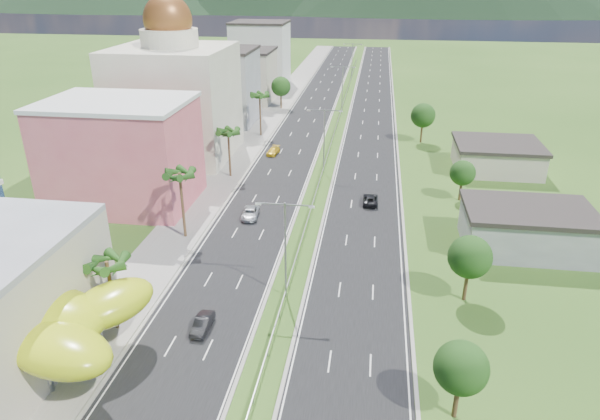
% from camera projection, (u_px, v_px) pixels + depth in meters
% --- Properties ---
extents(ground, '(500.00, 500.00, 0.00)m').
position_uv_depth(ground, '(268.00, 356.00, 48.87)').
color(ground, '#2D5119').
rests_on(ground, ground).
extents(road_left, '(11.00, 260.00, 0.04)m').
position_uv_depth(road_left, '(310.00, 114.00, 131.13)').
color(road_left, black).
rests_on(road_left, ground).
extents(road_right, '(11.00, 260.00, 0.04)m').
position_uv_depth(road_right, '(371.00, 116.00, 129.19)').
color(road_right, black).
rests_on(road_right, ground).
extents(sidewalk_left, '(7.00, 260.00, 0.12)m').
position_uv_depth(sidewalk_left, '(272.00, 113.00, 132.34)').
color(sidewalk_left, gray).
rests_on(sidewalk_left, ground).
extents(median_guardrail, '(0.10, 216.06, 0.76)m').
position_uv_depth(median_guardrail, '(334.00, 133.00, 113.64)').
color(median_guardrail, gray).
rests_on(median_guardrail, ground).
extents(streetlight_median_b, '(6.04, 0.25, 11.00)m').
position_uv_depth(streetlight_median_b, '(285.00, 240.00, 55.14)').
color(streetlight_median_b, gray).
rests_on(streetlight_median_b, ground).
extents(streetlight_median_c, '(6.04, 0.25, 11.00)m').
position_uv_depth(streetlight_median_c, '(324.00, 134.00, 91.27)').
color(streetlight_median_c, gray).
rests_on(streetlight_median_c, ground).
extents(streetlight_median_d, '(6.04, 0.25, 11.00)m').
position_uv_depth(streetlight_median_d, '(343.00, 84.00, 131.92)').
color(streetlight_median_d, gray).
rests_on(streetlight_median_d, ground).
extents(streetlight_median_e, '(6.04, 0.25, 11.00)m').
position_uv_depth(streetlight_median_e, '(352.00, 57.00, 172.57)').
color(streetlight_median_e, gray).
rests_on(streetlight_median_e, ground).
extents(lime_canopy, '(18.00, 15.00, 7.40)m').
position_uv_depth(lime_canopy, '(29.00, 318.00, 45.80)').
color(lime_canopy, '#B4C813').
rests_on(lime_canopy, ground).
extents(pink_shophouse, '(20.00, 15.00, 15.00)m').
position_uv_depth(pink_shophouse, '(122.00, 155.00, 78.33)').
color(pink_shophouse, '#D15564').
rests_on(pink_shophouse, ground).
extents(domed_building, '(20.00, 20.00, 28.70)m').
position_uv_depth(domed_building, '(175.00, 96.00, 97.53)').
color(domed_building, beige).
rests_on(domed_building, ground).
extents(midrise_grey, '(16.00, 15.00, 16.00)m').
position_uv_depth(midrise_grey, '(219.00, 87.00, 121.35)').
color(midrise_grey, gray).
rests_on(midrise_grey, ground).
extents(midrise_beige, '(16.00, 15.00, 13.00)m').
position_uv_depth(midrise_beige, '(243.00, 77.00, 141.84)').
color(midrise_beige, '#BEB29D').
rests_on(midrise_beige, ground).
extents(midrise_white, '(16.00, 15.00, 18.00)m').
position_uv_depth(midrise_white, '(261.00, 55.00, 161.59)').
color(midrise_white, silver).
rests_on(midrise_white, ground).
extents(shed_near, '(15.00, 10.00, 5.00)m').
position_uv_depth(shed_near, '(526.00, 231.00, 66.81)').
color(shed_near, gray).
rests_on(shed_near, ground).
extents(shed_far, '(14.00, 12.00, 4.40)m').
position_uv_depth(shed_far, '(497.00, 158.00, 93.77)').
color(shed_far, '#BEB29D').
rests_on(shed_far, ground).
extents(palm_tree_b, '(3.60, 3.60, 8.10)m').
position_uv_depth(palm_tree_b, '(107.00, 266.00, 49.80)').
color(palm_tree_b, '#47301C').
rests_on(palm_tree_b, ground).
extents(palm_tree_c, '(3.60, 3.60, 9.60)m').
position_uv_depth(palm_tree_c, '(180.00, 177.00, 67.27)').
color(palm_tree_c, '#47301C').
rests_on(palm_tree_c, ground).
extents(palm_tree_d, '(3.60, 3.60, 8.60)m').
position_uv_depth(palm_tree_d, '(228.00, 134.00, 88.44)').
color(palm_tree_d, '#47301C').
rests_on(palm_tree_d, ground).
extents(palm_tree_e, '(3.60, 3.60, 9.40)m').
position_uv_depth(palm_tree_e, '(260.00, 97.00, 110.71)').
color(palm_tree_e, '#47301C').
rests_on(palm_tree_e, ground).
extents(leafy_tree_lfar, '(4.90, 4.90, 8.05)m').
position_uv_depth(leafy_tree_lfar, '(281.00, 87.00, 134.40)').
color(leafy_tree_lfar, '#47301C').
rests_on(leafy_tree_lfar, ground).
extents(leafy_tree_ra, '(4.20, 4.20, 6.90)m').
position_uv_depth(leafy_tree_ra, '(461.00, 368.00, 40.33)').
color(leafy_tree_ra, '#47301C').
rests_on(leafy_tree_ra, ground).
extents(leafy_tree_rb, '(4.55, 4.55, 7.47)m').
position_uv_depth(leafy_tree_rb, '(470.00, 257.00, 55.14)').
color(leafy_tree_rb, '#47301C').
rests_on(leafy_tree_rb, ground).
extents(leafy_tree_rc, '(3.85, 3.85, 6.33)m').
position_uv_depth(leafy_tree_rc, '(463.00, 173.00, 80.37)').
color(leafy_tree_rc, '#47301C').
rests_on(leafy_tree_rc, ground).
extents(leafy_tree_rd, '(4.90, 4.90, 8.05)m').
position_uv_depth(leafy_tree_rd, '(423.00, 116.00, 107.49)').
color(leafy_tree_rd, '#47301C').
rests_on(leafy_tree_rd, ground).
extents(mountain_ridge, '(860.00, 140.00, 90.00)m').
position_uv_depth(mountain_ridge, '(443.00, 13.00, 447.57)').
color(mountain_ridge, black).
rests_on(mountain_ridge, ground).
extents(car_dark_left, '(1.47, 4.04, 1.32)m').
position_uv_depth(car_dark_left, '(202.00, 324.00, 52.15)').
color(car_dark_left, black).
rests_on(car_dark_left, road_left).
extents(car_silver_mid_left, '(2.54, 4.89, 1.32)m').
position_uv_depth(car_silver_mid_left, '(250.00, 213.00, 75.95)').
color(car_silver_mid_left, '#9EA2A5').
rests_on(car_silver_mid_left, road_left).
extents(car_yellow_far_left, '(2.26, 4.51, 1.26)m').
position_uv_depth(car_yellow_far_left, '(273.00, 151.00, 102.23)').
color(car_yellow_far_left, gold).
rests_on(car_yellow_far_left, road_left).
extents(car_dark_far_right, '(2.25, 4.76, 1.31)m').
position_uv_depth(car_dark_far_right, '(370.00, 199.00, 80.52)').
color(car_dark_far_right, black).
rests_on(car_dark_far_right, road_right).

